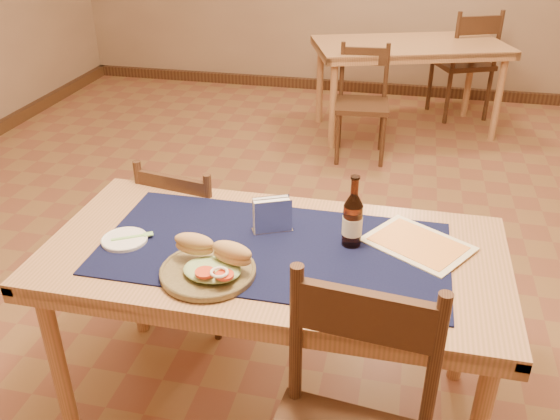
% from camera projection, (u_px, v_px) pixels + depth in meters
% --- Properties ---
extents(room, '(6.04, 7.04, 2.84)m').
position_uv_depth(room, '(317.00, 13.00, 2.44)').
color(room, olive).
rests_on(room, ground).
extents(main_table, '(1.60, 0.80, 0.75)m').
position_uv_depth(main_table, '(274.00, 268.00, 2.10)').
color(main_table, tan).
rests_on(main_table, ground).
extents(placemat, '(1.20, 0.60, 0.01)m').
position_uv_depth(placemat, '(274.00, 248.00, 2.06)').
color(placemat, black).
rests_on(placemat, main_table).
extents(baseboard, '(6.00, 7.00, 0.10)m').
position_uv_depth(baseboard, '(309.00, 281.00, 3.08)').
color(baseboard, '#462C19').
rests_on(baseboard, ground).
extents(back_table, '(1.68, 1.21, 0.75)m').
position_uv_depth(back_table, '(410.00, 53.00, 4.81)').
color(back_table, tan).
rests_on(back_table, ground).
extents(chair_main_far, '(0.46, 0.46, 0.85)m').
position_uv_depth(chair_main_far, '(195.00, 237.00, 2.73)').
color(chair_main_far, '#462C19').
rests_on(chair_main_far, ground).
extents(chair_back_near, '(0.42, 0.42, 0.84)m').
position_uv_depth(chair_back_near, '(362.00, 101.00, 4.46)').
color(chair_back_near, '#462C19').
rests_on(chair_back_near, ground).
extents(chair_back_far, '(0.58, 0.58, 0.96)m').
position_uv_depth(chair_back_far, '(465.00, 62.00, 5.20)').
color(chair_back_far, '#462C19').
rests_on(chair_back_far, ground).
extents(sandwich_plate, '(0.31, 0.31, 0.12)m').
position_uv_depth(sandwich_plate, '(210.00, 266.00, 1.90)').
color(sandwich_plate, olive).
rests_on(sandwich_plate, placemat).
extents(side_plate, '(0.16, 0.16, 0.01)m').
position_uv_depth(side_plate, '(125.00, 239.00, 2.09)').
color(side_plate, white).
rests_on(side_plate, placemat).
extents(fork, '(0.13, 0.09, 0.00)m').
position_uv_depth(fork, '(136.00, 236.00, 2.10)').
color(fork, '#98E37C').
rests_on(fork, side_plate).
extents(beer_bottle, '(0.07, 0.07, 0.26)m').
position_uv_depth(beer_bottle, '(352.00, 220.00, 2.03)').
color(beer_bottle, '#441C0C').
rests_on(beer_bottle, placemat).
extents(napkin_holder, '(0.15, 0.11, 0.13)m').
position_uv_depth(napkin_holder, '(272.00, 216.00, 2.13)').
color(napkin_holder, silver).
rests_on(napkin_holder, placemat).
extents(menu_card, '(0.42, 0.39, 0.01)m').
position_uv_depth(menu_card, '(418.00, 244.00, 2.07)').
color(menu_card, beige).
rests_on(menu_card, placemat).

